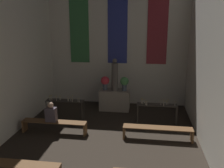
# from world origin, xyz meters

# --- Properties ---
(wall_back) EXTENTS (6.38, 0.16, 5.91)m
(wall_back) POSITION_xyz_m (0.00, 10.23, 2.99)
(wall_back) COLOR silver
(wall_back) RESTS_ON ground_plane
(altar) EXTENTS (1.27, 0.65, 0.87)m
(altar) POSITION_xyz_m (0.00, 9.25, 0.44)
(altar) COLOR gray
(altar) RESTS_ON ground_plane
(statue) EXTENTS (0.28, 0.28, 1.36)m
(statue) POSITION_xyz_m (0.00, 9.25, 1.51)
(statue) COLOR #5B5651
(statue) RESTS_ON altar
(flower_vase_left) EXTENTS (0.36, 0.36, 0.59)m
(flower_vase_left) POSITION_xyz_m (-0.41, 9.25, 1.23)
(flower_vase_left) COLOR #4C5666
(flower_vase_left) RESTS_ON altar
(flower_vase_right) EXTENTS (0.36, 0.36, 0.59)m
(flower_vase_right) POSITION_xyz_m (0.41, 9.25, 1.23)
(flower_vase_right) COLOR #4C5666
(flower_vase_right) RESTS_ON altar
(candle_rack_left) EXTENTS (1.47, 0.37, 0.97)m
(candle_rack_left) POSITION_xyz_m (-1.75, 7.88, 0.68)
(candle_rack_left) COLOR #332D28
(candle_rack_left) RESTS_ON ground_plane
(candle_rack_right) EXTENTS (1.47, 0.37, 0.98)m
(candle_rack_right) POSITION_xyz_m (1.75, 7.88, 0.68)
(candle_rack_right) COLOR #332D28
(candle_rack_right) RESTS_ON ground_plane
(pew_second_left) EXTENTS (2.23, 0.36, 0.43)m
(pew_second_left) POSITION_xyz_m (-1.74, 4.07, 0.32)
(pew_second_left) COLOR brown
(pew_second_left) RESTS_ON ground_plane
(pew_back_left) EXTENTS (2.23, 0.36, 0.43)m
(pew_back_left) POSITION_xyz_m (-1.74, 6.66, 0.32)
(pew_back_left) COLOR brown
(pew_back_left) RESTS_ON ground_plane
(pew_back_right) EXTENTS (2.23, 0.36, 0.43)m
(pew_back_right) POSITION_xyz_m (1.74, 6.66, 0.32)
(pew_back_right) COLOR brown
(pew_back_right) RESTS_ON ground_plane
(person_seated) EXTENTS (0.36, 0.24, 0.68)m
(person_seated) POSITION_xyz_m (-1.83, 6.66, 0.72)
(person_seated) COLOR #564C56
(person_seated) RESTS_ON pew_back_left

